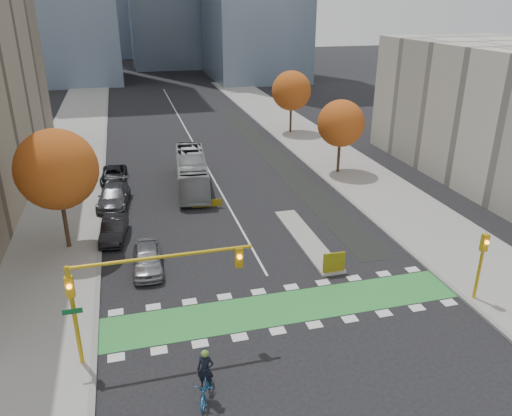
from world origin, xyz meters
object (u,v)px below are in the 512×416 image
hazard_board (334,262)px  traffic_signal_east (482,257)px  bus (192,171)px  parked_car_a (147,258)px  parked_car_c (114,196)px  parked_car_b (114,229)px  traffic_signal_west (131,282)px  cyclist (206,383)px  tree_east_far (291,91)px  parked_car_d (114,175)px  tree_east_near (341,124)px  tree_west (57,170)px

hazard_board → traffic_signal_east: (6.50, -4.71, 1.93)m
bus → parked_car_a: bearing=-103.4°
hazard_board → parked_car_c: parked_car_c is taller
traffic_signal_east → parked_car_c: size_ratio=0.72×
parked_car_a → parked_car_b: parked_car_a is taller
traffic_signal_west → bus: traffic_signal_west is taller
traffic_signal_west → cyclist: (2.65, -3.55, -3.20)m
tree_east_far → traffic_signal_east: tree_east_far is taller
parked_car_b → parked_car_a: bearing=-60.9°
tree_east_far → traffic_signal_west: 43.61m
parked_car_b → traffic_signal_east: bearing=-26.8°
traffic_signal_east → parked_car_b: size_ratio=0.92×
traffic_signal_east → traffic_signal_west: bearing=-180.0°
parked_car_d → tree_east_far: bearing=35.3°
tree_east_far → tree_east_near: bearing=-91.8°
tree_east_near → parked_car_d: bearing=171.9°
cyclist → parked_car_b: bearing=122.6°
tree_west → cyclist: (6.72, -16.06, -4.78)m
tree_west → parked_car_c: size_ratio=1.45×
hazard_board → tree_west: (-16.00, 7.80, 4.82)m
traffic_signal_west → parked_car_a: (0.93, 8.19, -3.26)m
tree_east_far → parked_car_d: bearing=-148.8°
bus → parked_car_d: 7.59m
tree_west → cyclist: bearing=-67.3°
traffic_signal_west → tree_east_far: bearing=62.1°
traffic_signal_east → tree_west: bearing=150.9°
bus → parked_car_b: bearing=-121.6°
traffic_signal_west → parked_car_c: 19.76m
cyclist → parked_car_a: (-1.72, 11.74, -0.06)m
traffic_signal_east → parked_car_a: traffic_signal_east is taller
tree_west → cyclist: size_ratio=3.29×
parked_car_c → parked_car_d: (0.00, 6.01, -0.16)m
traffic_signal_east → parked_car_b: bearing=145.9°
traffic_signal_west → parked_car_d: (-1.07, 25.49, -3.37)m
tree_east_near → tree_east_far: (0.50, 16.00, 0.38)m
hazard_board → parked_car_d: 24.51m
cyclist → traffic_signal_west: bearing=146.8°
tree_west → parked_car_a: 8.19m
parked_car_c → parked_car_d: bearing=97.0°
hazard_board → bus: size_ratio=0.13×
parked_car_d → tree_west: bearing=-98.9°
hazard_board → parked_car_d: size_ratio=0.29×
traffic_signal_east → parked_car_a: (-17.50, 8.19, -1.96)m
tree_west → bus: (9.76, 9.65, -4.10)m
parked_car_a → traffic_signal_east: bearing=-22.4°
hazard_board → parked_car_a: parked_car_a is taller
cyclist → tree_east_far: bearing=87.1°
tree_west → parked_car_a: bearing=-40.8°
traffic_signal_west → parked_car_b: traffic_signal_west is taller
tree_east_near → parked_car_c: 21.60m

